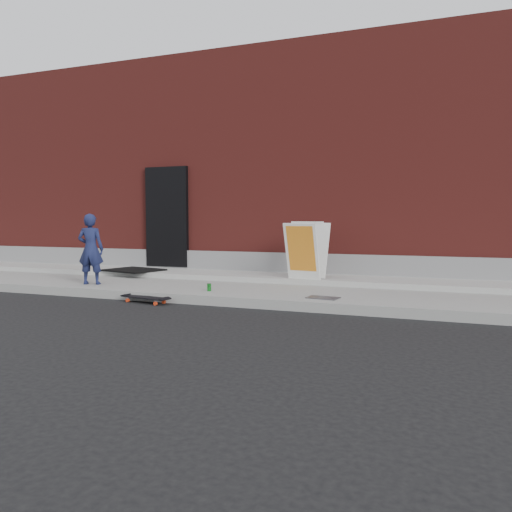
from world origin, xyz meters
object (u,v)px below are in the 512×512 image
at_px(skateboard, 145,298).
at_px(soda_can, 209,287).
at_px(child, 91,249).
at_px(pizza_sign, 306,250).

xyz_separation_m(skateboard, soda_can, (0.83, 0.62, 0.13)).
distance_m(child, skateboard, 1.86).
height_order(child, pizza_sign, child).
relative_size(pizza_sign, soda_can, 8.38).
bearing_deg(soda_can, skateboard, -143.28).
bearing_deg(child, pizza_sign, -174.91).
height_order(child, skateboard, child).
bearing_deg(pizza_sign, soda_can, -130.90).
bearing_deg(child, soda_can, 163.01).
xyz_separation_m(child, soda_can, (2.42, -0.04, -0.59)).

